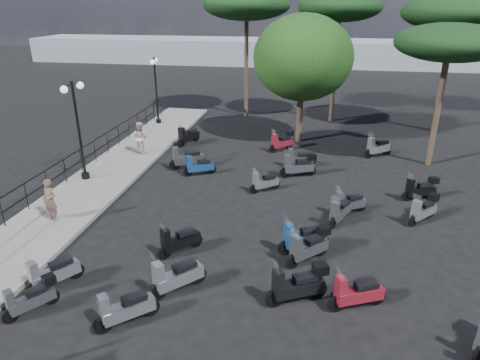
% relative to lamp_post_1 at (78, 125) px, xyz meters
% --- Properties ---
extents(ground, '(120.00, 120.00, 0.00)m').
position_rel_lamp_post_1_xyz_m(ground, '(7.20, -4.06, -2.67)').
color(ground, black).
rests_on(ground, ground).
extents(sidewalk, '(3.00, 30.00, 0.15)m').
position_rel_lamp_post_1_xyz_m(sidewalk, '(0.70, -1.06, -2.59)').
color(sidewalk, slate).
rests_on(sidewalk, ground).
extents(railing, '(0.04, 26.04, 1.10)m').
position_rel_lamp_post_1_xyz_m(railing, '(-0.60, -1.26, -1.77)').
color(railing, black).
rests_on(railing, sidewalk).
extents(lamp_post_1, '(0.48, 1.29, 4.42)m').
position_rel_lamp_post_1_xyz_m(lamp_post_1, '(0.00, 0.00, 0.00)').
color(lamp_post_1, black).
rests_on(lamp_post_1, sidewalk).
extents(lamp_post_2, '(0.45, 1.24, 4.25)m').
position_rel_lamp_post_1_xyz_m(lamp_post_2, '(-0.05, 9.72, -0.09)').
color(lamp_post_2, black).
rests_on(lamp_post_2, sidewalk).
extents(woman, '(0.66, 0.50, 1.61)m').
position_rel_lamp_post_1_xyz_m(woman, '(0.85, -3.95, -1.71)').
color(woman, brown).
rests_on(woman, sidewalk).
extents(pedestrian_far, '(0.97, 0.85, 1.70)m').
position_rel_lamp_post_1_xyz_m(pedestrian_far, '(1.16, 3.77, -1.67)').
color(pedestrian_far, beige).
rests_on(pedestrian_far, sidewalk).
extents(scooter_1, '(1.08, 1.49, 1.38)m').
position_rel_lamp_post_1_xyz_m(scooter_1, '(3.08, -7.47, -2.19)').
color(scooter_1, black).
rests_on(scooter_1, ground).
extents(scooter_2, '(0.99, 1.29, 1.19)m').
position_rel_lamp_post_1_xyz_m(scooter_2, '(3.11, -8.54, -2.22)').
color(scooter_2, black).
rests_on(scooter_2, ground).
extents(scooter_3, '(1.68, 1.06, 1.48)m').
position_rel_lamp_post_1_xyz_m(scooter_3, '(4.12, 2.34, -2.15)').
color(scooter_3, black).
rests_on(scooter_3, ground).
extents(scooter_4, '(0.95, 1.71, 1.46)m').
position_rel_lamp_post_1_xyz_m(scooter_4, '(3.08, 6.03, -2.16)').
color(scooter_4, black).
rests_on(scooter_4, ground).
extents(scooter_6, '(1.34, 1.42, 1.47)m').
position_rel_lamp_post_1_xyz_m(scooter_6, '(6.61, -7.03, -2.16)').
color(scooter_6, black).
rests_on(scooter_6, ground).
extents(scooter_7, '(1.35, 1.24, 1.37)m').
position_rel_lamp_post_1_xyz_m(scooter_7, '(5.74, -8.53, -2.19)').
color(scooter_7, black).
rests_on(scooter_7, ground).
extents(scooter_8, '(1.18, 1.32, 1.33)m').
position_rel_lamp_post_1_xyz_m(scooter_8, '(6.07, -5.08, -2.21)').
color(scooter_8, black).
rests_on(scooter_8, ground).
extents(scooter_9, '(1.46, 0.89, 1.27)m').
position_rel_lamp_post_1_xyz_m(scooter_9, '(4.92, 1.63, -2.23)').
color(scooter_9, black).
rests_on(scooter_9, ground).
extents(scooter_10, '(1.25, 1.30, 1.31)m').
position_rel_lamp_post_1_xyz_m(scooter_10, '(8.45, 5.92, -2.18)').
color(scooter_10, black).
rests_on(scooter_10, ground).
extents(scooter_12, '(1.68, 1.04, 1.45)m').
position_rel_lamp_post_1_xyz_m(scooter_12, '(9.99, -6.87, -2.12)').
color(scooter_12, black).
rests_on(scooter_12, ground).
extents(scooter_13, '(1.65, 0.96, 1.42)m').
position_rel_lamp_post_1_xyz_m(scooter_13, '(10.02, -4.28, -2.17)').
color(scooter_13, black).
rests_on(scooter_13, ground).
extents(scooter_14, '(1.34, 1.37, 1.39)m').
position_rel_lamp_post_1_xyz_m(scooter_14, '(10.23, -4.80, -2.14)').
color(scooter_14, black).
rests_on(scooter_14, ground).
extents(scooter_15, '(1.23, 1.00, 1.19)m').
position_rel_lamp_post_1_xyz_m(scooter_15, '(8.19, 0.32, -2.26)').
color(scooter_15, black).
rests_on(scooter_15, ground).
extents(scooter_16, '(1.53, 0.66, 1.24)m').
position_rel_lamp_post_1_xyz_m(scooter_16, '(9.52, 3.53, -2.24)').
color(scooter_16, black).
rests_on(scooter_16, ground).
extents(scooter_19, '(1.59, 0.88, 1.35)m').
position_rel_lamp_post_1_xyz_m(scooter_19, '(11.55, -6.85, -2.20)').
color(scooter_19, black).
rests_on(scooter_19, ground).
extents(scooter_20, '(0.88, 1.49, 1.28)m').
position_rel_lamp_post_1_xyz_m(scooter_20, '(11.29, -2.00, -2.22)').
color(scooter_20, black).
rests_on(scooter_20, ground).
extents(scooter_21, '(1.39, 0.93, 1.25)m').
position_rel_lamp_post_1_xyz_m(scooter_21, '(11.67, -1.21, -2.23)').
color(scooter_21, black).
rests_on(scooter_21, ground).
extents(scooter_22, '(1.67, 0.91, 1.41)m').
position_rel_lamp_post_1_xyz_m(scooter_22, '(9.55, 2.27, -2.14)').
color(scooter_22, black).
rests_on(scooter_22, ground).
extents(scooter_25, '(1.22, 1.27, 1.28)m').
position_rel_lamp_post_1_xyz_m(scooter_25, '(14.36, -1.39, -2.19)').
color(scooter_25, black).
rests_on(scooter_25, ground).
extents(scooter_26, '(1.49, 0.83, 1.26)m').
position_rel_lamp_post_1_xyz_m(scooter_26, '(14.64, 0.59, -2.20)').
color(scooter_26, black).
rests_on(scooter_26, ground).
extents(scooter_27, '(1.49, 1.15, 1.41)m').
position_rel_lamp_post_1_xyz_m(scooter_27, '(13.54, 5.82, -2.18)').
color(scooter_27, black).
rests_on(scooter_27, ground).
extents(broadleaf_tree, '(5.50, 5.50, 7.10)m').
position_rel_lamp_post_1_xyz_m(broadleaf_tree, '(9.28, 7.84, 2.09)').
color(broadleaf_tree, '#38281E').
rests_on(broadleaf_tree, ground).
extents(pine_0, '(5.28, 5.28, 8.23)m').
position_rel_lamp_post_1_xyz_m(pine_0, '(11.23, 12.84, 4.59)').
color(pine_0, '#38281E').
rests_on(pine_0, ground).
extents(pine_1, '(5.99, 5.99, 8.09)m').
position_rel_lamp_post_1_xyz_m(pine_1, '(17.62, 11.50, 4.35)').
color(pine_1, '#38281E').
rests_on(pine_1, ground).
extents(pine_2, '(5.74, 5.74, 8.40)m').
position_rel_lamp_post_1_xyz_m(pine_2, '(5.27, 13.17, 4.70)').
color(pine_2, '#38281E').
rests_on(pine_2, ground).
extents(pine_3, '(4.95, 4.95, 6.78)m').
position_rel_lamp_post_1_xyz_m(pine_3, '(15.95, 5.05, 3.21)').
color(pine_3, '#38281E').
rests_on(pine_3, ground).
extents(distant_hills, '(70.00, 8.00, 3.00)m').
position_rel_lamp_post_1_xyz_m(distant_hills, '(7.20, 40.94, -1.17)').
color(distant_hills, gray).
rests_on(distant_hills, ground).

